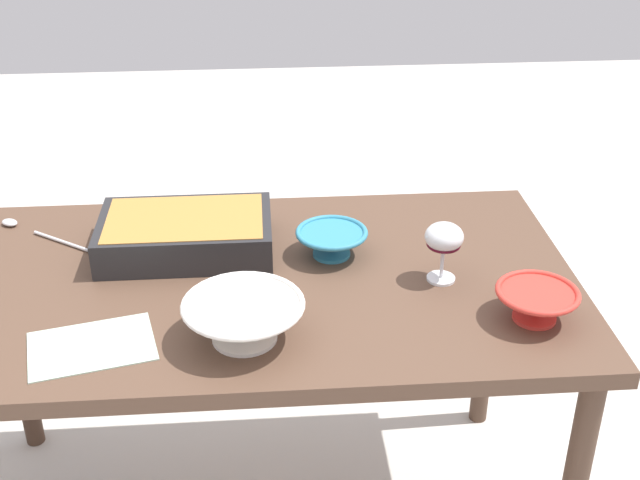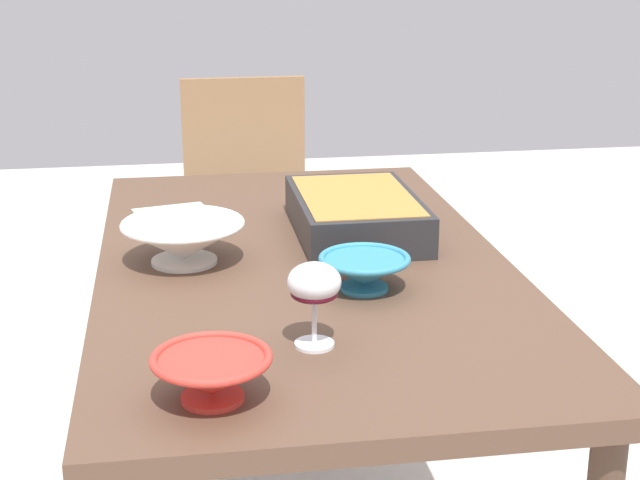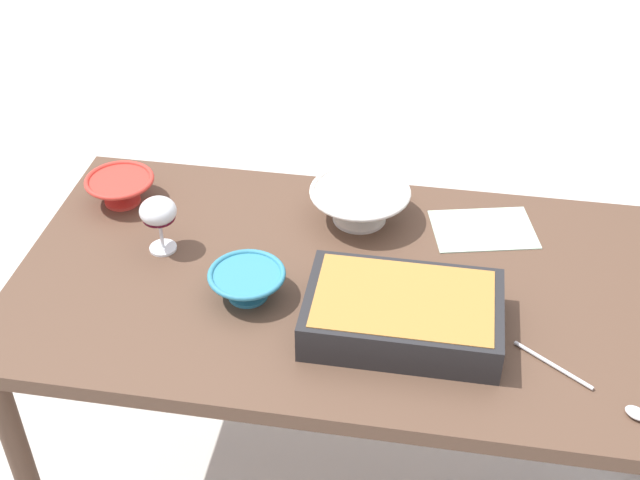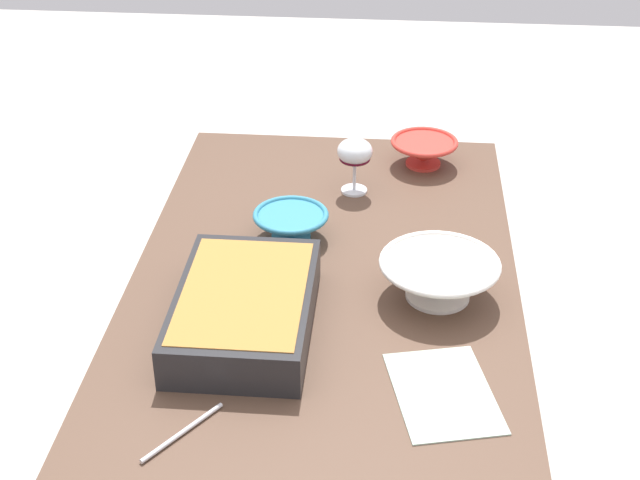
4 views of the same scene
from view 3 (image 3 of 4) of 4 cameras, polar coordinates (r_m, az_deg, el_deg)
name	(u,v)px [view 3 (image 3 of 4)]	position (r m, az deg, el deg)	size (l,w,h in m)	color
dining_table	(339,305)	(1.93, 1.25, -4.37)	(1.44, 0.80, 0.74)	brown
wine_glass	(158,214)	(1.94, -10.77, 1.71)	(0.08, 0.08, 0.14)	white
casserole_dish	(403,312)	(1.73, 5.57, -4.83)	(0.40, 0.25, 0.09)	#262628
mixing_bowl	(360,203)	(2.03, 2.68, 2.52)	(0.24, 0.24, 0.09)	white
small_bowl	(121,188)	(2.15, -13.20, 3.40)	(0.17, 0.17, 0.07)	red
serving_bowl	(247,282)	(1.82, -4.90, -2.83)	(0.17, 0.17, 0.07)	teal
serving_spoon	(603,394)	(1.71, 18.44, -9.76)	(0.25, 0.18, 0.01)	silver
napkin	(483,229)	(2.06, 10.87, 0.70)	(0.24, 0.17, 0.00)	#B2CCB7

